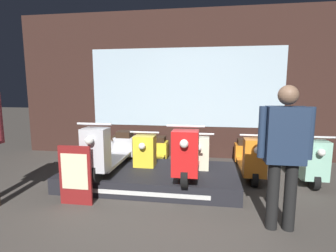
# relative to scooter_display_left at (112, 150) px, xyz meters

# --- Properties ---
(ground_plane) EXTENTS (30.00, 30.00, 0.00)m
(ground_plane) POSITION_rel_scooter_display_left_xyz_m (1.00, -1.20, -0.56)
(ground_plane) COLOR #423D38
(shop_wall_back) EXTENTS (7.61, 0.09, 3.20)m
(shop_wall_back) POSITION_rel_scooter_display_left_xyz_m (1.00, 1.87, 1.03)
(shop_wall_back) COLOR #331E19
(shop_wall_back) RESTS_ON ground_plane
(display_platform) EXTENTS (2.77, 1.31, 0.25)m
(display_platform) POSITION_rel_scooter_display_left_xyz_m (0.62, 0.05, -0.44)
(display_platform) COLOR black
(display_platform) RESTS_ON ground_plane
(scooter_display_left) EXTENTS (0.49, 1.70, 0.84)m
(scooter_display_left) POSITION_rel_scooter_display_left_xyz_m (0.00, 0.00, 0.00)
(scooter_display_left) COLOR black
(scooter_display_left) RESTS_ON display_platform
(scooter_display_right) EXTENTS (0.49, 1.70, 0.84)m
(scooter_display_right) POSITION_rel_scooter_display_left_xyz_m (1.25, 0.00, 0.00)
(scooter_display_right) COLOR black
(scooter_display_right) RESTS_ON display_platform
(scooter_backrow_0) EXTENTS (0.49, 1.70, 0.84)m
(scooter_backrow_0) POSITION_rel_scooter_display_left_xyz_m (-0.40, 0.83, -0.25)
(scooter_backrow_0) COLOR black
(scooter_backrow_0) RESTS_ON ground_plane
(scooter_backrow_1) EXTENTS (0.49, 1.70, 0.84)m
(scooter_backrow_1) POSITION_rel_scooter_display_left_xyz_m (0.49, 0.83, -0.25)
(scooter_backrow_1) COLOR black
(scooter_backrow_1) RESTS_ON ground_plane
(scooter_backrow_2) EXTENTS (0.49, 1.70, 0.84)m
(scooter_backrow_2) POSITION_rel_scooter_display_left_xyz_m (1.38, 0.83, -0.25)
(scooter_backrow_2) COLOR black
(scooter_backrow_2) RESTS_ON ground_plane
(scooter_backrow_3) EXTENTS (0.49, 1.70, 0.84)m
(scooter_backrow_3) POSITION_rel_scooter_display_left_xyz_m (2.28, 0.83, -0.25)
(scooter_backrow_3) COLOR black
(scooter_backrow_3) RESTS_ON ground_plane
(scooter_backrow_4) EXTENTS (0.49, 1.70, 0.84)m
(scooter_backrow_4) POSITION_rel_scooter_display_left_xyz_m (3.17, 0.83, -0.25)
(scooter_backrow_4) COLOR black
(scooter_backrow_4) RESTS_ON ground_plane
(person_right_browsing) EXTENTS (0.56, 0.23, 1.59)m
(person_right_browsing) POSITION_rel_scooter_display_left_xyz_m (2.35, -1.04, 0.36)
(person_right_browsing) COLOR black
(person_right_browsing) RESTS_ON ground_plane
(price_sign_board) EXTENTS (0.45, 0.04, 0.81)m
(price_sign_board) POSITION_rel_scooter_display_left_xyz_m (-0.20, -0.82, -0.16)
(price_sign_board) COLOR maroon
(price_sign_board) RESTS_ON ground_plane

